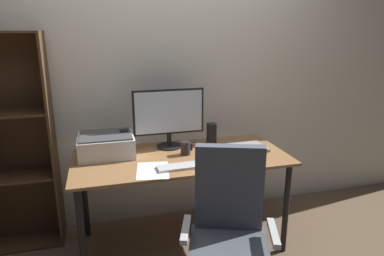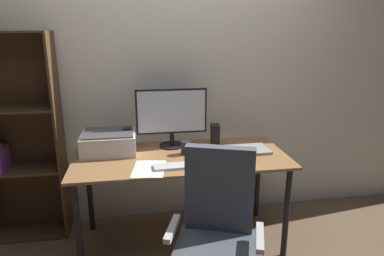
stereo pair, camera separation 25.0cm
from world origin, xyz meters
TOP-DOWN VIEW (x-y plane):
  - ground_plane at (0.00, 0.00)m, footprint 12.00×12.00m
  - back_wall at (0.00, 0.53)m, footprint 6.40×0.10m
  - desk at (0.00, 0.00)m, footprint 1.57×0.73m
  - monitor at (-0.04, 0.22)m, footprint 0.56×0.20m
  - keyboard at (-0.07, -0.22)m, footprint 0.29×0.12m
  - mouse at (0.17, -0.22)m, footprint 0.06×0.10m
  - coffee_mug at (0.04, 0.02)m, footprint 0.09×0.07m
  - laptop at (0.52, 0.01)m, footprint 0.33×0.24m
  - speaker_left at (-0.39, 0.21)m, footprint 0.06×0.07m
  - speaker_right at (0.31, 0.21)m, footprint 0.06×0.07m
  - printer at (-0.53, 0.16)m, footprint 0.40×0.34m
  - paper_sheet at (-0.25, -0.22)m, footprint 0.25×0.33m
  - office_chair at (0.10, -0.73)m, footprint 0.58×0.58m
  - bookshelf at (-1.25, 0.36)m, footprint 0.63×0.28m

SIDE VIEW (x-z plane):
  - ground_plane at x=0.00m, z-range 0.00..0.00m
  - office_chair at x=0.10m, z-range -0.05..0.96m
  - desk at x=0.00m, z-range 0.29..1.03m
  - paper_sheet at x=-0.25m, z-range 0.74..0.74m
  - keyboard at x=-0.07m, z-range 0.74..0.76m
  - laptop at x=0.52m, z-range 0.74..0.76m
  - mouse at x=0.17m, z-range 0.74..0.77m
  - coffee_mug at x=0.04m, z-range 0.74..0.84m
  - bookshelf at x=-1.25m, z-range -0.02..1.62m
  - printer at x=-0.53m, z-range 0.74..0.90m
  - speaker_left at x=-0.39m, z-range 0.74..0.91m
  - speaker_right at x=0.31m, z-range 0.74..0.91m
  - monitor at x=-0.04m, z-range 0.77..1.24m
  - back_wall at x=0.00m, z-range 0.00..2.60m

